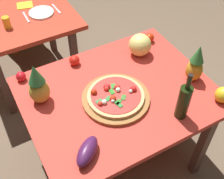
{
  "coord_description": "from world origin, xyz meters",
  "views": [
    {
      "loc": [
        -0.67,
        -1.12,
        2.15
      ],
      "look_at": [
        -0.05,
        0.0,
        0.78
      ],
      "focal_mm": 46.75,
      "sensor_mm": 36.0,
      "label": 1
    }
  ],
  "objects_px": {
    "pizza": "(115,95)",
    "pineapple_right": "(196,65)",
    "eggplant": "(87,151)",
    "dining_chair": "(14,8)",
    "fork_utensil": "(26,17)",
    "knife_utensil": "(56,9)",
    "pizza_board": "(116,98)",
    "display_table": "(118,100)",
    "tomato_by_bottle": "(21,76)",
    "wine_bottle": "(184,101)",
    "melon": "(140,45)",
    "drinking_glass_juice": "(7,22)",
    "pineapple_left": "(38,86)",
    "dinner_plate": "(41,13)",
    "tomato_near_board": "(149,38)",
    "bell_pepper": "(223,95)",
    "tomato_beside_pepper": "(74,60)",
    "background_table": "(23,29)",
    "napkin_folded": "(25,5)"
  },
  "relations": [
    {
      "from": "pizza",
      "to": "pineapple_right",
      "type": "bearing_deg",
      "value": -9.18
    },
    {
      "from": "pineapple_right",
      "to": "eggplant",
      "type": "distance_m",
      "value": 0.92
    },
    {
      "from": "dining_chair",
      "to": "fork_utensil",
      "type": "bearing_deg",
      "value": 74.97
    },
    {
      "from": "eggplant",
      "to": "dining_chair",
      "type": "bearing_deg",
      "value": 86.36
    },
    {
      "from": "knife_utensil",
      "to": "pizza_board",
      "type": "bearing_deg",
      "value": -95.71
    },
    {
      "from": "display_table",
      "to": "pineapple_right",
      "type": "distance_m",
      "value": 0.57
    },
    {
      "from": "knife_utensil",
      "to": "tomato_by_bottle",
      "type": "bearing_deg",
      "value": -129.06
    },
    {
      "from": "wine_bottle",
      "to": "melon",
      "type": "relative_size",
      "value": 2.05
    },
    {
      "from": "drinking_glass_juice",
      "to": "fork_utensil",
      "type": "relative_size",
      "value": 0.55
    },
    {
      "from": "pineapple_left",
      "to": "dinner_plate",
      "type": "xyz_separation_m",
      "value": [
        0.34,
        0.98,
        -0.13
      ]
    },
    {
      "from": "pizza",
      "to": "tomato_near_board",
      "type": "relative_size",
      "value": 5.1
    },
    {
      "from": "bell_pepper",
      "to": "tomato_near_board",
      "type": "relative_size",
      "value": 1.54
    },
    {
      "from": "display_table",
      "to": "tomato_near_board",
      "type": "distance_m",
      "value": 0.62
    },
    {
      "from": "drinking_glass_juice",
      "to": "bell_pepper",
      "type": "bearing_deg",
      "value": -56.16
    },
    {
      "from": "dining_chair",
      "to": "tomato_by_bottle",
      "type": "xyz_separation_m",
      "value": [
        -0.28,
        -1.36,
        0.28
      ]
    },
    {
      "from": "tomato_near_board",
      "to": "display_table",
      "type": "bearing_deg",
      "value": -143.46
    },
    {
      "from": "eggplant",
      "to": "tomato_beside_pepper",
      "type": "relative_size",
      "value": 2.64
    },
    {
      "from": "tomato_beside_pepper",
      "to": "dinner_plate",
      "type": "xyz_separation_m",
      "value": [
        0.02,
        0.76,
        -0.03
      ]
    },
    {
      "from": "pizza",
      "to": "wine_bottle",
      "type": "bearing_deg",
      "value": -46.5
    },
    {
      "from": "pizza_board",
      "to": "pineapple_right",
      "type": "bearing_deg",
      "value": -8.95
    },
    {
      "from": "wine_bottle",
      "to": "pineapple_right",
      "type": "relative_size",
      "value": 1.21
    },
    {
      "from": "pizza",
      "to": "knife_utensil",
      "type": "height_order",
      "value": "pizza"
    },
    {
      "from": "eggplant",
      "to": "dinner_plate",
      "type": "relative_size",
      "value": 0.91
    },
    {
      "from": "wine_bottle",
      "to": "background_table",
      "type": "bearing_deg",
      "value": 109.78
    },
    {
      "from": "melon",
      "to": "tomato_beside_pepper",
      "type": "distance_m",
      "value": 0.49
    },
    {
      "from": "knife_utensil",
      "to": "fork_utensil",
      "type": "bearing_deg",
      "value": 177.34
    },
    {
      "from": "wine_bottle",
      "to": "napkin_folded",
      "type": "bearing_deg",
      "value": 104.79
    },
    {
      "from": "eggplant",
      "to": "drinking_glass_juice",
      "type": "bearing_deg",
      "value": 92.27
    },
    {
      "from": "pineapple_right",
      "to": "dinner_plate",
      "type": "height_order",
      "value": "pineapple_right"
    },
    {
      "from": "pineapple_right",
      "to": "napkin_folded",
      "type": "relative_size",
      "value": 2.04
    },
    {
      "from": "tomato_beside_pepper",
      "to": "bell_pepper",
      "type": "bearing_deg",
      "value": -48.57
    },
    {
      "from": "pizza",
      "to": "tomato_by_bottle",
      "type": "relative_size",
      "value": 5.39
    },
    {
      "from": "pineapple_left",
      "to": "tomato_beside_pepper",
      "type": "bearing_deg",
      "value": 32.97
    },
    {
      "from": "pineapple_right",
      "to": "tomato_near_board",
      "type": "bearing_deg",
      "value": 92.64
    },
    {
      "from": "fork_utensil",
      "to": "pineapple_left",
      "type": "bearing_deg",
      "value": -100.99
    },
    {
      "from": "background_table",
      "to": "tomato_near_board",
      "type": "distance_m",
      "value": 1.15
    },
    {
      "from": "dining_chair",
      "to": "pineapple_left",
      "type": "distance_m",
      "value": 1.66
    },
    {
      "from": "pizza_board",
      "to": "pizza",
      "type": "bearing_deg",
      "value": 134.22
    },
    {
      "from": "wine_bottle",
      "to": "bell_pepper",
      "type": "xyz_separation_m",
      "value": [
        0.31,
        -0.03,
        -0.08
      ]
    },
    {
      "from": "background_table",
      "to": "knife_utensil",
      "type": "relative_size",
      "value": 5.23
    },
    {
      "from": "pineapple_left",
      "to": "wine_bottle",
      "type": "bearing_deg",
      "value": -36.96
    },
    {
      "from": "dining_chair",
      "to": "melon",
      "type": "xyz_separation_m",
      "value": [
        0.58,
        -1.52,
        0.33
      ]
    },
    {
      "from": "pineapple_right",
      "to": "napkin_folded",
      "type": "distance_m",
      "value": 1.66
    },
    {
      "from": "bell_pepper",
      "to": "dinner_plate",
      "type": "distance_m",
      "value": 1.68
    },
    {
      "from": "pizza",
      "to": "bell_pepper",
      "type": "bearing_deg",
      "value": -29.38
    },
    {
      "from": "pineapple_left",
      "to": "dinner_plate",
      "type": "height_order",
      "value": "pineapple_left"
    },
    {
      "from": "dining_chair",
      "to": "tomato_by_bottle",
      "type": "distance_m",
      "value": 1.42
    },
    {
      "from": "display_table",
      "to": "drinking_glass_juice",
      "type": "height_order",
      "value": "drinking_glass_juice"
    },
    {
      "from": "dining_chair",
      "to": "bell_pepper",
      "type": "relative_size",
      "value": 7.69
    },
    {
      "from": "dinner_plate",
      "to": "dining_chair",
      "type": "bearing_deg",
      "value": 101.35
    }
  ]
}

